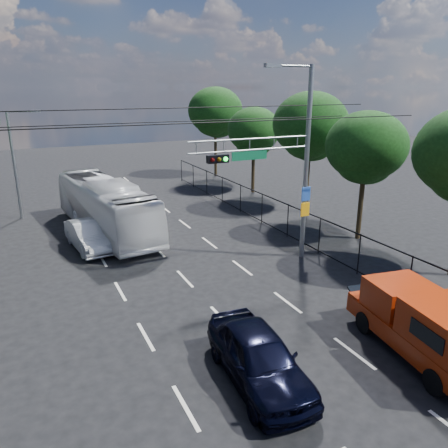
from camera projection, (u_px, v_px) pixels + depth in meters
ground at (278, 378)px, 13.32m from camera, size 120.00×120.00×0.00m
lane_markings at (148, 240)px, 25.37m from camera, size 6.12×38.00×0.01m
signal_mast at (286, 158)px, 20.80m from camera, size 6.43×0.39×9.50m
streetlight_left at (17, 160)px, 28.47m from camera, size 2.09×0.22×7.08m
utility_wires at (174, 118)px, 18.76m from camera, size 22.00×5.04×0.74m
fence_right at (277, 215)px, 26.62m from camera, size 0.06×34.03×2.00m
tree_right_b at (366, 152)px, 24.19m from camera, size 4.50×4.50×7.31m
tree_right_c at (310, 130)px, 29.40m from camera, size 5.10×5.10×8.29m
tree_right_d at (254, 134)px, 35.52m from camera, size 4.32×4.32×7.02m
tree_right_e at (215, 115)px, 42.17m from camera, size 5.28×5.28×8.58m
red_pickup at (427, 325)px, 14.05m from camera, size 2.98×6.11×2.19m
navy_hatchback at (259, 357)px, 12.95m from camera, size 2.33×4.97×1.64m
white_bus at (106, 206)px, 26.39m from camera, size 4.26×11.78×3.21m
white_van at (89, 235)px, 23.78m from camera, size 2.16×4.81×1.53m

